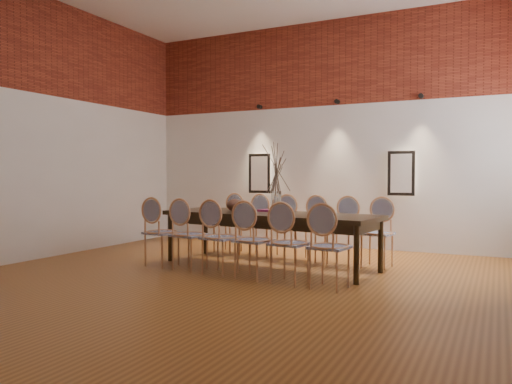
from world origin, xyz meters
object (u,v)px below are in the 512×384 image
at_px(vase, 276,202).
at_px(chair_near_b, 190,235).
at_px(bowl, 235,205).
at_px(book, 268,210).
at_px(chair_far_b, 253,225).
at_px(chair_far_f, 377,233).
at_px(dining_table, 269,240).
at_px(chair_far_e, 343,231).
at_px(chair_near_f, 329,247).
at_px(chair_near_e, 290,243).
at_px(chair_far_a, 228,223).
at_px(chair_near_c, 220,237).
at_px(chair_far_c, 281,227).
at_px(chair_near_d, 253,240).
at_px(chair_near_a, 162,232).
at_px(chair_far_d, 311,229).

bearing_deg(vase, chair_near_b, -146.06).
bearing_deg(bowl, chair_near_b, -114.24).
bearing_deg(book, chair_far_b, 130.39).
bearing_deg(chair_near_b, chair_far_b, 90.00).
distance_m(chair_near_b, chair_far_f, 2.56).
height_order(dining_table, vase, vase).
bearing_deg(chair_far_e, chair_near_f, 108.30).
height_order(chair_near_e, chair_far_a, same).
bearing_deg(chair_near_c, chair_far_f, 45.22).
height_order(chair_far_a, chair_far_e, same).
xyz_separation_m(chair_far_c, book, (0.06, -0.60, 0.30)).
bearing_deg(chair_near_b, bowl, 72.85).
bearing_deg(chair_near_d, chair_near_f, 0.00).
height_order(chair_near_a, bowl, chair_near_a).
distance_m(chair_near_b, chair_far_d, 1.85).
xyz_separation_m(chair_near_d, chair_far_a, (-1.33, 1.72, 0.00)).
xyz_separation_m(chair_far_a, book, (1.07, -0.73, 0.30)).
bearing_deg(chair_near_c, bowl, 111.73).
height_order(chair_near_b, chair_far_b, same).
bearing_deg(chair_far_d, chair_near_e, 108.30).
relative_size(chair_near_b, chair_near_f, 1.00).
distance_m(chair_near_f, book, 1.72).
height_order(chair_far_a, vase, vase).
distance_m(dining_table, chair_near_e, 1.09).
height_order(chair_near_d, chair_far_e, same).
distance_m(dining_table, vase, 0.54).
distance_m(chair_far_c, chair_far_d, 0.51).
bearing_deg(chair_far_e, bowl, 32.12).
bearing_deg(chair_far_d, bowl, 45.83).
bearing_deg(chair_near_c, chair_near_b, -180.00).
relative_size(chair_far_b, chair_far_d, 1.00).
bearing_deg(book, bowl, -158.21).
bearing_deg(chair_near_c, dining_table, 71.70).
distance_m(chair_near_c, vase, 0.96).
relative_size(chair_near_c, book, 3.62).
relative_size(chair_near_f, chair_far_e, 1.00).
distance_m(chair_far_b, chair_far_d, 1.02).
distance_m(dining_table, chair_far_c, 0.82).
height_order(chair_far_b, chair_far_d, same).
relative_size(chair_near_f, chair_far_c, 1.00).
bearing_deg(chair_far_a, bowl, 131.75).
bearing_deg(chair_near_c, chair_near_d, -0.00).
distance_m(chair_near_c, chair_near_d, 0.51).
xyz_separation_m(chair_near_f, book, (-1.27, 1.12, 0.30)).
xyz_separation_m(dining_table, chair_far_d, (0.35, 0.74, 0.09)).
bearing_deg(chair_near_c, vase, 64.02).
relative_size(chair_near_b, chair_far_f, 1.00).
height_order(chair_near_f, chair_far_f, same).
relative_size(chair_near_b, chair_far_c, 1.00).
height_order(chair_near_d, chair_far_f, same).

